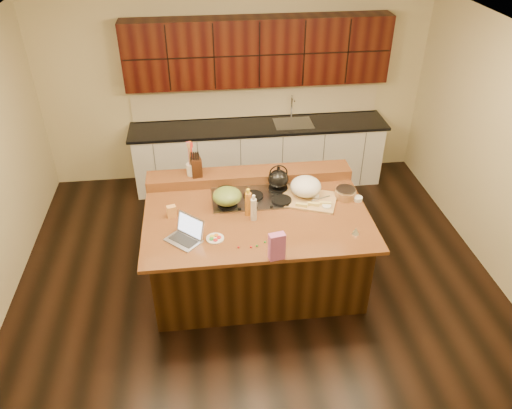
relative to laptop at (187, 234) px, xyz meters
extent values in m
cube|color=black|center=(0.74, 0.36, -0.99)|extent=(5.50, 5.00, 0.01)
cube|color=silver|center=(0.74, 0.36, 1.72)|extent=(5.50, 5.00, 0.01)
cube|color=#C8BC8C|center=(0.74, 2.86, 0.37)|extent=(5.50, 0.01, 2.70)
cube|color=#C8BC8C|center=(0.74, -2.15, 0.37)|extent=(5.50, 0.01, 2.70)
cube|color=#C8BC8C|center=(3.50, 0.36, 0.37)|extent=(0.01, 5.00, 2.70)
cube|color=black|center=(0.74, 0.36, -0.54)|extent=(2.22, 1.42, 0.88)
cube|color=black|center=(0.74, 0.36, -0.08)|extent=(2.40, 1.60, 0.04)
cube|color=black|center=(0.74, 1.06, 0.00)|extent=(2.40, 0.30, 0.12)
cube|color=gray|center=(0.74, 0.66, -0.06)|extent=(0.92, 0.52, 0.02)
cylinder|color=black|center=(0.44, 0.79, -0.03)|extent=(0.22, 0.22, 0.03)
cylinder|color=black|center=(1.04, 0.79, -0.03)|extent=(0.22, 0.22, 0.03)
cylinder|color=black|center=(0.44, 0.53, -0.03)|extent=(0.22, 0.22, 0.03)
cylinder|color=black|center=(1.04, 0.53, -0.03)|extent=(0.22, 0.22, 0.03)
cylinder|color=black|center=(0.74, 0.66, -0.03)|extent=(0.22, 0.22, 0.03)
cube|color=silver|center=(1.04, 2.53, -0.53)|extent=(3.60, 0.62, 0.90)
cube|color=black|center=(1.04, 2.53, -0.06)|extent=(3.70, 0.66, 0.04)
cube|color=gray|center=(1.54, 2.53, -0.05)|extent=(0.55, 0.42, 0.01)
cylinder|color=gray|center=(1.54, 2.71, 0.14)|extent=(0.02, 0.02, 0.36)
cube|color=black|center=(1.04, 2.68, 0.97)|extent=(3.60, 0.34, 0.90)
cube|color=#C8BC8C|center=(1.04, 2.84, 0.22)|extent=(3.60, 0.03, 0.50)
ellipsoid|color=black|center=(1.04, 0.79, 0.09)|extent=(0.26, 0.26, 0.21)
ellipsoid|color=#5A742E|center=(0.44, 0.53, 0.07)|extent=(0.42, 0.42, 0.18)
cube|color=#B7B7BC|center=(-0.04, -0.04, -0.05)|extent=(0.40, 0.40, 0.02)
cube|color=black|center=(-0.04, -0.04, -0.04)|extent=(0.30, 0.29, 0.00)
cube|color=#B7B7BC|center=(0.04, 0.05, 0.06)|extent=(0.29, 0.28, 0.22)
cube|color=silver|center=(0.04, 0.04, 0.06)|extent=(0.26, 0.25, 0.18)
cylinder|color=#C57722|center=(0.65, 0.34, 0.07)|extent=(0.09, 0.09, 0.27)
cylinder|color=silver|center=(0.70, 0.25, 0.06)|extent=(0.08, 0.08, 0.25)
cube|color=tan|center=(1.35, 0.53, -0.05)|extent=(0.71, 0.62, 0.03)
ellipsoid|color=white|center=(1.33, 0.62, 0.07)|extent=(0.35, 0.35, 0.21)
cube|color=#EDD872|center=(1.24, 0.39, -0.02)|extent=(0.13, 0.03, 0.03)
cube|color=#EDD872|center=(1.37, 0.39, -0.02)|extent=(0.13, 0.03, 0.03)
cube|color=#EDD872|center=(1.50, 0.39, -0.02)|extent=(0.13, 0.03, 0.03)
cylinder|color=gray|center=(1.48, 0.51, -0.03)|extent=(0.23, 0.09, 0.01)
cylinder|color=white|center=(1.89, 0.47, -0.04)|extent=(0.12, 0.12, 0.04)
cylinder|color=white|center=(1.42, 0.57, -0.04)|extent=(0.12, 0.12, 0.04)
cylinder|color=white|center=(1.51, 0.35, -0.04)|extent=(0.13, 0.13, 0.04)
cylinder|color=#996B3F|center=(1.77, 0.55, -0.02)|extent=(0.27, 0.27, 0.09)
cone|color=silver|center=(1.69, -0.12, -0.03)|extent=(0.10, 0.10, 0.07)
cube|color=#C05AA2|center=(0.84, -0.40, 0.08)|extent=(0.16, 0.11, 0.28)
cylinder|color=white|center=(0.28, -0.04, -0.06)|extent=(0.21, 0.21, 0.01)
cube|color=#EAA152|center=(-0.15, 0.41, 0.00)|extent=(0.11, 0.09, 0.13)
cylinder|color=white|center=(0.07, 1.06, 0.13)|extent=(0.13, 0.13, 0.14)
cube|color=black|center=(0.12, 1.06, 0.17)|extent=(0.15, 0.20, 0.23)
ellipsoid|color=red|center=(0.86, -0.07, -0.05)|extent=(0.02, 0.02, 0.02)
ellipsoid|color=#198C26|center=(0.68, -0.21, -0.05)|extent=(0.02, 0.02, 0.02)
ellipsoid|color=red|center=(0.89, -0.06, -0.05)|extent=(0.02, 0.02, 0.02)
ellipsoid|color=#198C26|center=(0.95, -0.13, -0.05)|extent=(0.02, 0.02, 0.02)
ellipsoid|color=red|center=(0.50, -0.21, -0.05)|extent=(0.02, 0.02, 0.02)
ellipsoid|color=#198C26|center=(0.76, -0.16, -0.05)|extent=(0.02, 0.02, 0.02)
ellipsoid|color=red|center=(0.96, -0.04, -0.05)|extent=(0.02, 0.02, 0.02)
ellipsoid|color=#198C26|center=(0.94, -0.13, -0.05)|extent=(0.02, 0.02, 0.02)
ellipsoid|color=red|center=(0.62, -0.22, -0.05)|extent=(0.02, 0.02, 0.02)
camera|label=1|loc=(0.21, -4.00, 2.99)|focal=35.00mm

